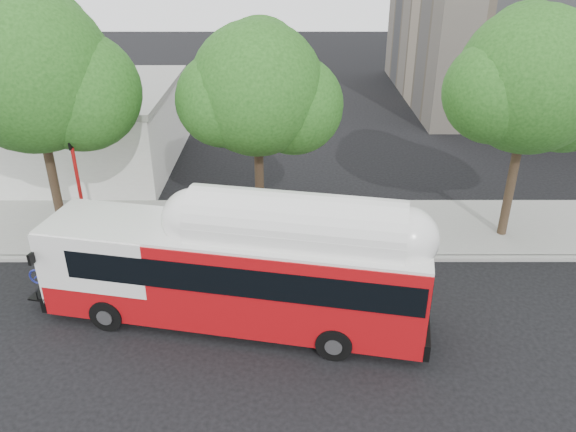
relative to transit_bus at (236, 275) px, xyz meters
name	(u,v)px	position (x,y,z in m)	size (l,w,h in m)	color
ground	(284,323)	(1.47, -0.12, -1.76)	(120.00, 120.00, 0.00)	black
sidewalk	(285,227)	(1.47, 6.38, -1.68)	(60.00, 5.00, 0.15)	gray
curb_strip	(284,258)	(1.47, 3.78, -1.68)	(60.00, 0.30, 0.15)	gray
red_curb_segment	(206,258)	(-1.53, 3.78, -1.68)	(10.00, 0.32, 0.16)	maroon
street_tree_left	(47,78)	(-7.05, 5.44, 4.85)	(6.67, 5.80, 9.74)	#2D2116
street_tree_mid	(268,94)	(0.88, 5.94, 4.15)	(5.75, 5.00, 8.62)	#2D2116
street_tree_right	(541,86)	(10.91, 5.74, 4.50)	(6.21, 5.40, 9.18)	#2D2116
low_commercial_bldg	(21,126)	(-12.53, 13.88, 0.39)	(16.20, 10.20, 4.25)	silver
transit_bus	(236,275)	(0.00, 0.00, 0.00)	(12.92, 4.81, 3.76)	#AB0B10
signal_pole	(81,200)	(-6.06, 4.10, 0.66)	(0.13, 0.45, 4.71)	red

